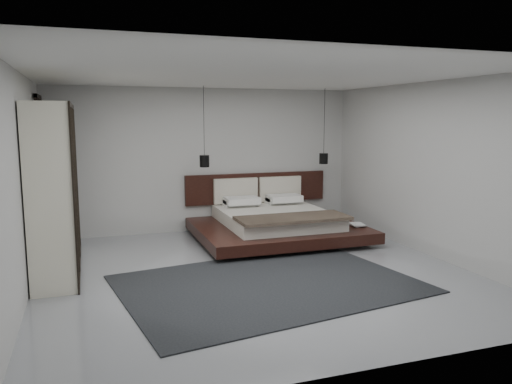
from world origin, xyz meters
name	(u,v)px	position (x,y,z in m)	size (l,w,h in m)	color
floor	(255,273)	(0.00, 0.00, 0.00)	(6.00, 6.00, 0.00)	gray
ceiling	(255,75)	(0.00, 0.00, 2.80)	(6.00, 6.00, 0.00)	white
wall_back	(206,160)	(0.00, 3.00, 1.40)	(6.00, 6.00, 0.00)	#B0B0AE
wall_front	(369,216)	(0.00, -3.00, 1.40)	(6.00, 6.00, 0.00)	#B0B0AE
wall_left	(22,186)	(-3.00, 0.00, 1.40)	(6.00, 6.00, 0.00)	#B0B0AE
wall_right	(432,170)	(3.00, 0.00, 1.40)	(6.00, 6.00, 0.00)	#B0B0AE
lattice_screen	(42,173)	(-2.95, 2.45, 1.30)	(0.05, 0.90, 2.60)	black
bed	(275,222)	(1.04, 1.90, 0.30)	(2.97, 2.47, 1.11)	black
book_lower	(351,225)	(2.26, 1.22, 0.29)	(0.23, 0.30, 0.03)	#99724C
book_upper	(351,224)	(2.24, 1.19, 0.32)	(0.22, 0.31, 0.02)	#99724C
pendant_left	(204,161)	(-0.18, 2.39, 1.44)	(0.18, 0.18, 1.48)	black
pendant_right	(324,158)	(2.26, 2.39, 1.42)	(0.17, 0.17, 1.49)	black
wardrobe	(54,189)	(-2.70, 1.08, 1.21)	(0.58, 2.47, 2.42)	white
rug	(269,284)	(0.00, -0.55, 0.01)	(3.81, 2.72, 0.02)	black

